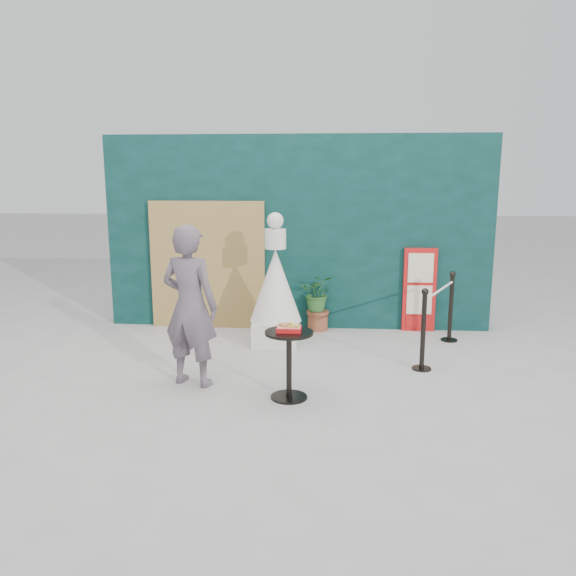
# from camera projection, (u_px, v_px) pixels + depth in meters

# --- Properties ---
(ground) EXTENTS (60.00, 60.00, 0.00)m
(ground) POSITION_uv_depth(u_px,v_px,m) (280.00, 401.00, 6.02)
(ground) COLOR #ADAAA5
(ground) RESTS_ON ground
(back_wall) EXTENTS (6.00, 0.30, 3.00)m
(back_wall) POSITION_uv_depth(u_px,v_px,m) (297.00, 233.00, 8.81)
(back_wall) COLOR black
(back_wall) RESTS_ON ground
(bamboo_fence) EXTENTS (1.80, 0.08, 2.00)m
(bamboo_fence) POSITION_uv_depth(u_px,v_px,m) (208.00, 265.00, 8.81)
(bamboo_fence) COLOR tan
(bamboo_fence) RESTS_ON ground
(woman) EXTENTS (0.78, 0.62, 1.86)m
(woman) POSITION_uv_depth(u_px,v_px,m) (190.00, 306.00, 6.35)
(woman) COLOR #60525C
(woman) RESTS_ON ground
(menu_board) EXTENTS (0.50, 0.07, 1.30)m
(menu_board) POSITION_uv_depth(u_px,v_px,m) (419.00, 290.00, 8.64)
(menu_board) COLOR red
(menu_board) RESTS_ON ground
(statue) EXTENTS (0.73, 0.73, 1.88)m
(statue) POSITION_uv_depth(u_px,v_px,m) (276.00, 291.00, 7.95)
(statue) COLOR silver
(statue) RESTS_ON ground
(cafe_table) EXTENTS (0.52, 0.52, 0.75)m
(cafe_table) POSITION_uv_depth(u_px,v_px,m) (289.00, 354.00, 6.01)
(cafe_table) COLOR black
(cafe_table) RESTS_ON ground
(food_basket) EXTENTS (0.26, 0.19, 0.11)m
(food_basket) POSITION_uv_depth(u_px,v_px,m) (289.00, 328.00, 5.96)
(food_basket) COLOR red
(food_basket) RESTS_ON cafe_table
(planter) EXTENTS (0.52, 0.45, 0.88)m
(planter) POSITION_uv_depth(u_px,v_px,m) (318.00, 298.00, 8.72)
(planter) COLOR brown
(planter) RESTS_ON ground
(stanchion_barrier) EXTENTS (0.84, 1.54, 1.03)m
(stanchion_barrier) POSITION_uv_depth(u_px,v_px,m) (438.00, 318.00, 7.53)
(stanchion_barrier) COLOR black
(stanchion_barrier) RESTS_ON ground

